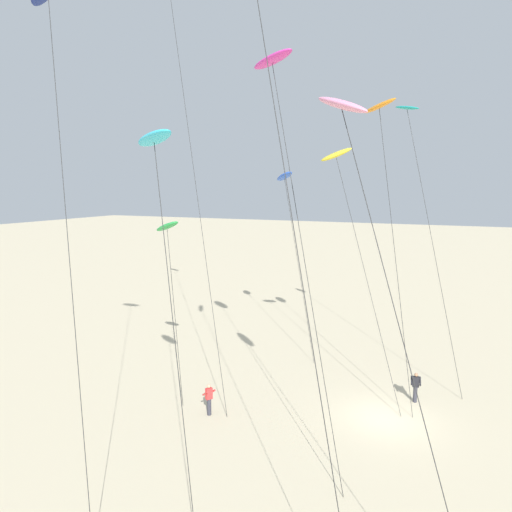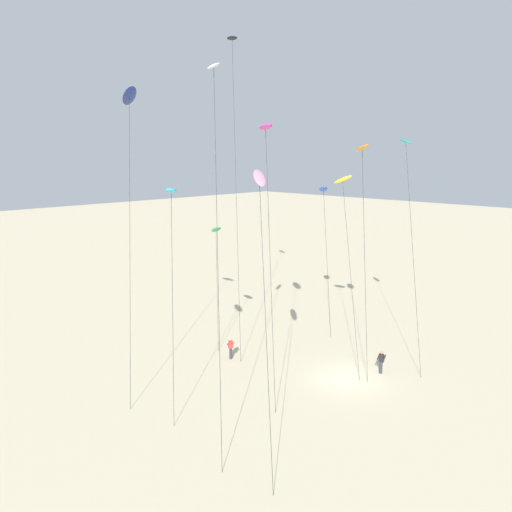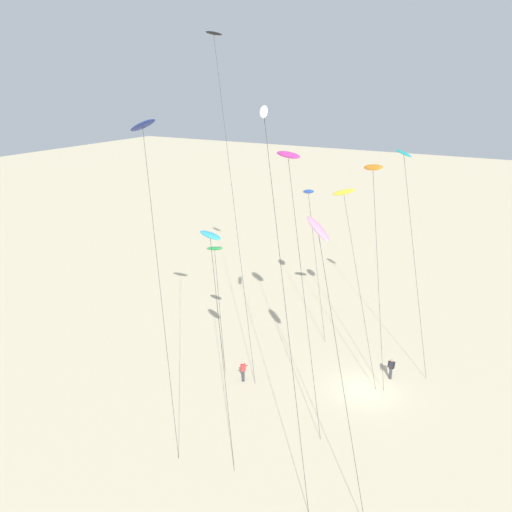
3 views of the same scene
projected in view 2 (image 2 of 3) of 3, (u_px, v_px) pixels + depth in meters
ground_plane at (347, 379)px, 33.96m from camera, size 260.00×260.00×0.00m
kite_white at (214, 79)px, 26.53m from camera, size 5.38×5.95×20.61m
kite_magenta at (266, 129)px, 31.88m from camera, size 5.23×6.08×17.44m
kite_cyan at (171, 192)px, 29.27m from camera, size 3.71×4.40×13.60m
kite_pink at (259, 180)px, 25.85m from camera, size 5.33×6.22×14.76m
kite_navy at (129, 99)px, 31.79m from camera, size 4.73×5.98×19.76m
kite_black at (232, 45)px, 40.56m from camera, size 6.64×8.08×25.34m
kite_orange at (362, 150)px, 33.70m from camera, size 3.52×3.87×16.30m
kite_teal at (406, 147)px, 36.03m from camera, size 4.19×4.96×16.69m
kite_blue at (324, 190)px, 43.38m from camera, size 4.11×4.42×12.86m
kite_yellow at (343, 181)px, 37.14m from camera, size 4.72×5.87×14.11m
kite_green at (216, 230)px, 39.09m from camera, size 2.34×2.95×9.97m
kite_flyer_nearest at (231, 348)px, 37.21m from camera, size 0.71×0.70×1.67m
kite_flyer_middle at (381, 362)px, 34.71m from camera, size 0.57×0.60×1.67m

